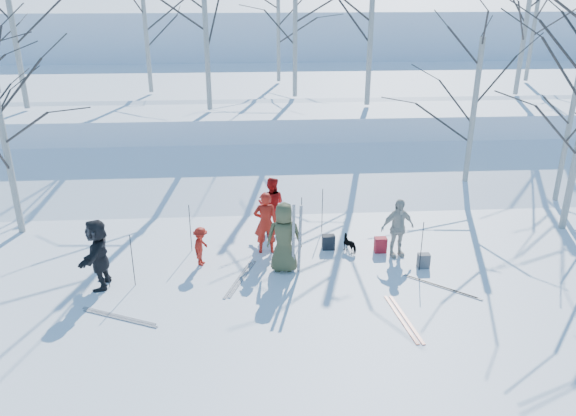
{
  "coord_description": "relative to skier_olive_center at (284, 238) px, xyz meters",
  "views": [
    {
      "loc": [
        -0.9,
        -12.05,
        6.86
      ],
      "look_at": [
        0.0,
        1.5,
        1.3
      ],
      "focal_mm": 35.0,
      "sensor_mm": 36.0,
      "label": 1
    }
  ],
  "objects": [
    {
      "name": "dog",
      "position": [
        1.84,
        0.91,
        -0.67
      ],
      "size": [
        0.52,
        0.59,
        0.47
      ],
      "primitive_type": "imported",
      "rotation": [
        0.0,
        0.0,
        3.76
      ],
      "color": "black",
      "rests_on": "ground"
    },
    {
      "name": "ski_pole_b",
      "position": [
        3.42,
        -0.26,
        -0.24
      ],
      "size": [
        0.02,
        0.02,
        1.34
      ],
      "primitive_type": "cylinder",
      "color": "black",
      "rests_on": "ground"
    },
    {
      "name": "skier_grey_west",
      "position": [
        -4.41,
        -0.51,
        -0.04
      ],
      "size": [
        0.54,
        1.62,
        1.73
      ],
      "primitive_type": "imported",
      "rotation": [
        0.0,
        0.0,
        4.69
      ],
      "color": "black",
      "rests_on": "ground"
    },
    {
      "name": "ski_pole_f",
      "position": [
        -2.45,
        1.25,
        -0.24
      ],
      "size": [
        0.02,
        0.02,
        1.34
      ],
      "primitive_type": "cylinder",
      "color": "black",
      "rests_on": "ground"
    },
    {
      "name": "skier_red_north",
      "position": [
        -0.43,
        1.04,
        -0.04
      ],
      "size": [
        0.64,
        0.44,
        1.73
      ],
      "primitive_type": "imported",
      "rotation": [
        0.0,
        0.0,
        3.18
      ],
      "color": "#AD1A10",
      "rests_on": "ground"
    },
    {
      "name": "far_hill",
      "position": [
        0.16,
        37.47,
        1.09
      ],
      "size": [
        90.0,
        30.0,
        6.0
      ],
      "primitive_type": "cube",
      "color": "white",
      "rests_on": "ground"
    },
    {
      "name": "ski_pole_d",
      "position": [
        0.58,
        1.61,
        -0.24
      ],
      "size": [
        0.02,
        0.02,
        1.34
      ],
      "primitive_type": "cylinder",
      "color": "black",
      "rests_on": "ground"
    },
    {
      "name": "birch_plateau_h",
      "position": [
        1.14,
        11.36,
        4.3
      ],
      "size": [
        4.8,
        4.8,
        6.01
      ],
      "primitive_type": null,
      "color": "silver",
      "rests_on": "snow_plateau"
    },
    {
      "name": "snow_plateau",
      "position": [
        0.16,
        16.47,
        0.09
      ],
      "size": [
        70.0,
        18.0,
        2.2
      ],
      "primitive_type": "cube",
      "color": "white",
      "rests_on": "ground"
    },
    {
      "name": "birch_edge_c",
      "position": [
        9.18,
        3.99,
        1.32
      ],
      "size": [
        3.72,
        3.72,
        4.46
      ],
      "primitive_type": null,
      "color": "silver",
      "rests_on": "ground"
    },
    {
      "name": "birch_plateau_b",
      "position": [
        0.65,
        15.25,
        3.87
      ],
      "size": [
        4.21,
        4.21,
        5.16
      ],
      "primitive_type": null,
      "color": "silver",
      "rests_on": "snow_plateau"
    },
    {
      "name": "birch_edge_a",
      "position": [
        -7.51,
        2.82,
        1.77
      ],
      "size": [
        4.35,
        4.35,
        5.36
      ],
      "primitive_type": null,
      "color": "silver",
      "rests_on": "ground"
    },
    {
      "name": "skier_red_seated",
      "position": [
        -2.11,
        0.44,
        -0.39
      ],
      "size": [
        0.56,
        0.75,
        1.04
      ],
      "primitive_type": "imported",
      "rotation": [
        0.0,
        0.0,
        1.29
      ],
      "color": "#AD1A10",
      "rests_on": "ground"
    },
    {
      "name": "ski_pair_b",
      "position": [
        -3.73,
        -1.93,
        -0.9
      ],
      "size": [
        1.64,
        2.05,
        0.02
      ],
      "primitive_type": null,
      "rotation": [
        0.0,
        0.0,
        1.14
      ],
      "color": "silver",
      "rests_on": "ground"
    },
    {
      "name": "ski_pole_a",
      "position": [
        -4.24,
        -0.57,
        -0.24
      ],
      "size": [
        0.02,
        0.02,
        1.34
      ],
      "primitive_type": "cylinder",
      "color": "black",
      "rests_on": "ground"
    },
    {
      "name": "birch_plateau_e",
      "position": [
        3.89,
        9.48,
        4.64
      ],
      "size": [
        5.29,
        5.29,
        6.69
      ],
      "primitive_type": null,
      "color": "silver",
      "rests_on": "snow_plateau"
    },
    {
      "name": "ground",
      "position": [
        0.16,
        -0.53,
        -0.91
      ],
      "size": [
        120.0,
        120.0,
        0.0
      ],
      "primitive_type": "plane",
      "color": "white",
      "rests_on": "ground"
    },
    {
      "name": "backpack_red",
      "position": [
        2.66,
        0.84,
        -0.7
      ],
      "size": [
        0.32,
        0.22,
        0.42
      ],
      "primitive_type": "cube",
      "color": "#AA1A24",
      "rests_on": "ground"
    },
    {
      "name": "birch_plateau_a",
      "position": [
        12.83,
        14.58,
        4.33
      ],
      "size": [
        4.86,
        4.86,
        6.08
      ],
      "primitive_type": null,
      "color": "silver",
      "rests_on": "snow_plateau"
    },
    {
      "name": "birch_edge_e",
      "position": [
        6.51,
        5.1,
        1.68
      ],
      "size": [
        4.23,
        4.23,
        5.18
      ],
      "primitive_type": null,
      "color": "silver",
      "rests_on": "ground"
    },
    {
      "name": "ski_pair_a",
      "position": [
        2.45,
        -2.41,
        -0.9
      ],
      "size": [
        0.67,
        1.95,
        0.02
      ],
      "primitive_type": null,
      "rotation": [
        0.0,
        0.0,
        0.13
      ],
      "color": "red",
      "rests_on": "ground"
    },
    {
      "name": "upright_ski_right",
      "position": [
        0.37,
        -0.23,
        0.04
      ],
      "size": [
        0.11,
        0.23,
        1.89
      ],
      "primitive_type": "cube",
      "rotation": [
        0.1,
        0.0,
        0.18
      ],
      "color": "silver",
      "rests_on": "ground"
    },
    {
      "name": "skier_cream_east",
      "position": [
        3.02,
        0.61,
        -0.1
      ],
      "size": [
        1.01,
        0.61,
        1.61
      ],
      "primitive_type": "imported",
      "rotation": [
        0.0,
        0.0,
        0.25
      ],
      "color": "beige",
      "rests_on": "ground"
    },
    {
      "name": "birch_plateau_c",
      "position": [
        10.76,
        11.16,
        4.5
      ],
      "size": [
        5.09,
        5.09,
        6.42
      ],
      "primitive_type": null,
      "color": "silver",
      "rests_on": "snow_plateau"
    },
    {
      "name": "backpack_grey",
      "position": [
        3.56,
        -0.1,
        -0.72
      ],
      "size": [
        0.3,
        0.2,
        0.38
      ],
      "primitive_type": "cube",
      "color": "#4F5156",
      "rests_on": "ground"
    },
    {
      "name": "ski_pole_e",
      "position": [
        1.24,
        2.24,
        -0.24
      ],
      "size": [
        0.02,
        0.02,
        1.34
      ],
      "primitive_type": "cylinder",
      "color": "black",
      "rests_on": "ground"
    },
    {
      "name": "birch_plateau_d",
      "position": [
        -9.43,
        9.7,
        4.71
      ],
      "size": [
        5.38,
        5.38,
        6.83
      ],
      "primitive_type": null,
      "color": "silver",
      "rests_on": "snow_plateau"
    },
    {
      "name": "birch_plateau_g",
      "position": [
        -2.32,
        9.04,
        4.37
      ],
      "size": [
        4.91,
        4.91,
        6.16
      ],
      "primitive_type": null,
      "color": "silver",
      "rests_on": "snow_plateau"
    },
    {
      "name": "upright_ski_left",
      "position": [
        0.22,
        -0.2,
        0.04
      ],
      "size": [
        0.08,
        0.16,
        1.9
      ],
      "primitive_type": "cube",
      "rotation": [
        0.07,
        0.0,
        0.05
      ],
      "color": "silver",
      "rests_on": "ground"
    },
    {
      "name": "backpack_dark",
      "position": [
        1.28,
        1.12,
        -0.71
      ],
      "size": [
        0.34,
        0.24,
        0.4
      ],
      "primitive_type": "cube",
      "color": "black",
      "rests_on": "ground"
    },
    {
      "name": "ski_pole_c",
      "position": [
        -3.64,
        -0.54,
        -0.24
      ],
      "size": [
        0.02,
        0.02,
        1.34
      ],
      "primitive_type": "cylinder",
      "color": "black",
      "rests_on": "ground"
    },
    {
      "name": "skier_redor_behind",
      "position": [
        -0.22,
        2.47,
        -0.09
      ],
      "size": [
        0.89,
        0.75,
        1.62
      ],
      "primitive_type": "imported",
      "rotation": [
        0.0,
        0.0,
        2.96
      ],
      "color": "#B10F0D",
      "rests_on": "ground"
    },
    {
      "name": "skier_olive_center",
      "position": [
        0.0,
        0.0,
        0.0
      ],
      "size": [
        0.94,
        0.67,
        1.81
      ],
      "primitive_type": "imported",
      "rotation": [
        0.0,
        0.0,
        3.03
      ],
      "color": "#43472A",
      "rests_on": "ground"
    },
    {
      "name": "birch_plateau_f",
      "position": [
        -5.14,
        12.77,
        4.05
      ],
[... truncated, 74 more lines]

